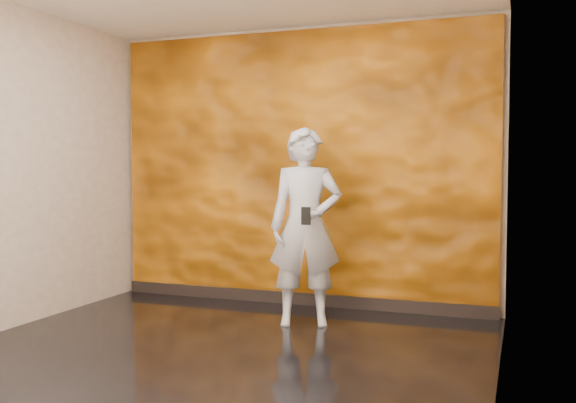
{
  "coord_description": "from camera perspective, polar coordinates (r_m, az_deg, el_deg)",
  "views": [
    {
      "loc": [
        2.13,
        -4.15,
        1.38
      ],
      "look_at": [
        0.29,
        0.86,
        1.1
      ],
      "focal_mm": 40.0,
      "sensor_mm": 36.0,
      "label": 1
    }
  ],
  "objects": [
    {
      "name": "feature_wall",
      "position": [
        6.48,
        0.95,
        2.98
      ],
      "size": [
        3.9,
        0.06,
        2.75
      ],
      "primitive_type": "cube",
      "color": "orange",
      "rests_on": "ground"
    },
    {
      "name": "phone",
      "position": [
        5.36,
        1.6,
        -1.29
      ],
      "size": [
        0.08,
        0.02,
        0.15
      ],
      "primitive_type": "cube",
      "rotation": [
        0.0,
        0.0,
        -0.06
      ],
      "color": "black",
      "rests_on": "man"
    },
    {
      "name": "room",
      "position": [
        4.67,
        -7.01,
        3.19
      ],
      "size": [
        4.02,
        4.02,
        2.81
      ],
      "color": "black",
      "rests_on": "ground"
    },
    {
      "name": "man",
      "position": [
        5.64,
        1.57,
        -2.23
      ],
      "size": [
        0.74,
        0.6,
        1.74
      ],
      "primitive_type": "imported",
      "rotation": [
        0.0,
        0.0,
        0.34
      ],
      "color": "#8F939E",
      "rests_on": "ground"
    },
    {
      "name": "baseboard",
      "position": [
        6.57,
        0.82,
        -8.61
      ],
      "size": [
        3.9,
        0.04,
        0.12
      ],
      "primitive_type": "cube",
      "color": "black",
      "rests_on": "ground"
    }
  ]
}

